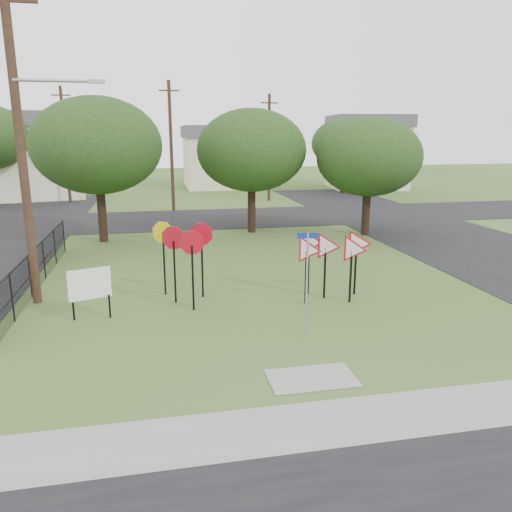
% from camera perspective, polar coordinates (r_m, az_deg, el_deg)
% --- Properties ---
extents(ground, '(140.00, 140.00, 0.00)m').
position_cam_1_polar(ground, '(13.90, 3.34, -9.31)').
color(ground, '#35541F').
extents(sidewalk, '(30.00, 1.60, 0.02)m').
position_cam_1_polar(sidewalk, '(10.35, 9.61, -18.15)').
color(sidewalk, gray).
rests_on(sidewalk, ground).
extents(planting_strip, '(30.00, 0.80, 0.02)m').
position_cam_1_polar(planting_strip, '(9.44, 12.40, -21.83)').
color(planting_strip, '#35541F').
rests_on(planting_strip, ground).
extents(street_right, '(8.00, 50.00, 0.02)m').
position_cam_1_polar(street_right, '(27.64, 22.45, 1.43)').
color(street_right, black).
rests_on(street_right, ground).
extents(street_far, '(60.00, 8.00, 0.02)m').
position_cam_1_polar(street_far, '(32.97, -5.60, 4.28)').
color(street_far, black).
rests_on(street_far, ground).
extents(curb_pad, '(2.00, 1.20, 0.02)m').
position_cam_1_polar(curb_pad, '(11.82, 6.41, -13.72)').
color(curb_pad, gray).
rests_on(curb_pad, ground).
extents(street_name_sign, '(0.59, 0.07, 2.88)m').
position_cam_1_polar(street_name_sign, '(13.67, 5.84, -2.37)').
color(street_name_sign, '#A0A3A8').
rests_on(street_name_sign, ground).
extents(stop_sign_cluster, '(2.00, 2.08, 2.59)m').
position_cam_1_polar(stop_sign_cluster, '(16.46, -8.41, 1.26)').
color(stop_sign_cluster, black).
rests_on(stop_sign_cluster, ground).
extents(yield_sign_cluster, '(2.85, 1.54, 2.32)m').
position_cam_1_polar(yield_sign_cluster, '(16.77, 8.45, 0.78)').
color(yield_sign_cluster, black).
rests_on(yield_sign_cluster, ground).
extents(info_board, '(1.20, 0.44, 1.57)m').
position_cam_1_polar(info_board, '(15.68, -18.46, -3.26)').
color(info_board, black).
rests_on(info_board, ground).
extents(utility_pole_main, '(3.55, 0.33, 10.00)m').
position_cam_1_polar(utility_pole_main, '(17.28, -25.15, 11.75)').
color(utility_pole_main, '#3E291C').
rests_on(utility_pole_main, ground).
extents(far_pole_a, '(1.40, 0.24, 9.00)m').
position_cam_1_polar(far_pole_a, '(36.37, -9.67, 12.32)').
color(far_pole_a, '#3E291C').
rests_on(far_pole_a, ground).
extents(far_pole_b, '(1.40, 0.24, 8.50)m').
position_cam_1_polar(far_pole_b, '(41.42, 1.51, 12.32)').
color(far_pole_b, '#3E291C').
rests_on(far_pole_b, ground).
extents(far_pole_c, '(1.40, 0.24, 9.00)m').
position_cam_1_polar(far_pole_c, '(42.87, -20.96, 11.83)').
color(far_pole_c, '#3E291C').
rests_on(far_pole_c, ground).
extents(fence_run, '(0.05, 11.55, 1.50)m').
position_cam_1_polar(fence_run, '(19.64, -23.72, -1.12)').
color(fence_run, black).
rests_on(fence_run, ground).
extents(house_left, '(10.58, 8.88, 7.20)m').
position_cam_1_polar(house_left, '(47.58, -24.94, 10.43)').
color(house_left, '#EFE5C0').
rests_on(house_left, ground).
extents(house_mid, '(8.40, 8.40, 6.20)m').
position_cam_1_polar(house_mid, '(52.90, -3.65, 11.34)').
color(house_mid, '#EFE5C0').
rests_on(house_mid, ground).
extents(house_right, '(8.30, 8.30, 7.20)m').
position_cam_1_polar(house_right, '(52.87, 12.51, 11.59)').
color(house_right, '#EFE5C0').
rests_on(house_right, ground).
extents(tree_near_left, '(6.40, 6.40, 7.27)m').
position_cam_1_polar(tree_near_left, '(26.48, -17.72, 11.91)').
color(tree_near_left, black).
rests_on(tree_near_left, ground).
extents(tree_near_mid, '(6.00, 6.00, 6.80)m').
position_cam_1_polar(tree_near_mid, '(27.87, -0.52, 11.97)').
color(tree_near_mid, black).
rests_on(tree_near_mid, ground).
extents(tree_near_right, '(5.60, 5.60, 6.33)m').
position_cam_1_polar(tree_near_right, '(27.79, 12.78, 10.98)').
color(tree_near_right, black).
rests_on(tree_near_right, ground).
extents(tree_far_right, '(6.00, 6.00, 6.80)m').
position_cam_1_polar(tree_far_right, '(47.62, 10.04, 12.56)').
color(tree_far_right, black).
rests_on(tree_far_right, ground).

